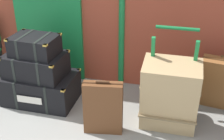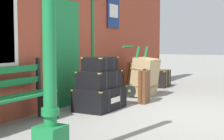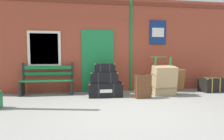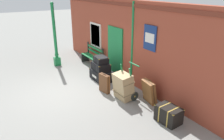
# 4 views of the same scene
# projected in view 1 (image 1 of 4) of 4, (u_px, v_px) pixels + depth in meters

# --- Properties ---
(steamer_trunk_base) EXTENTS (1.02, 0.67, 0.43)m
(steamer_trunk_base) POSITION_uv_depth(u_px,v_px,m) (41.00, 88.00, 4.42)
(steamer_trunk_base) COLOR black
(steamer_trunk_base) RESTS_ON ground
(steamer_trunk_middle) EXTENTS (0.84, 0.59, 0.33)m
(steamer_trunk_middle) POSITION_uv_depth(u_px,v_px,m) (36.00, 65.00, 4.25)
(steamer_trunk_middle) COLOR black
(steamer_trunk_middle) RESTS_ON steamer_trunk_base
(steamer_trunk_top) EXTENTS (0.64, 0.49, 0.27)m
(steamer_trunk_top) POSITION_uv_depth(u_px,v_px,m) (35.00, 45.00, 4.11)
(steamer_trunk_top) COLOR black
(steamer_trunk_top) RESTS_ON steamer_trunk_middle
(porters_trolley) EXTENTS (0.71, 0.62, 1.19)m
(porters_trolley) POSITION_uv_depth(u_px,v_px,m) (170.00, 100.00, 4.02)
(porters_trolley) COLOR black
(porters_trolley) RESTS_ON ground
(large_brown_trunk) EXTENTS (0.70, 0.54, 0.93)m
(large_brown_trunk) POSITION_uv_depth(u_px,v_px,m) (170.00, 95.00, 3.78)
(large_brown_trunk) COLOR tan
(large_brown_trunk) RESTS_ON ground
(suitcase_umber) EXTENTS (0.49, 0.22, 0.72)m
(suitcase_umber) POSITION_uv_depth(u_px,v_px,m) (103.00, 108.00, 3.74)
(suitcase_umber) COLOR brown
(suitcase_umber) RESTS_ON ground
(suitcase_beige) EXTENTS (0.64, 0.41, 0.80)m
(suitcase_beige) POSITION_uv_depth(u_px,v_px,m) (222.00, 84.00, 4.16)
(suitcase_beige) COLOR brown
(suitcase_beige) RESTS_ON ground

